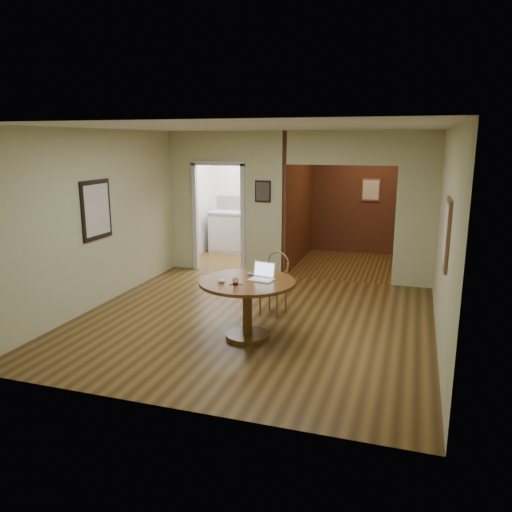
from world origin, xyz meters
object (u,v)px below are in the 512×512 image
(open_laptop, at_px, (263,275))
(chair, at_px, (275,280))
(dining_table, at_px, (247,295))
(closed_laptop, at_px, (256,275))

(open_laptop, bearing_deg, chair, 104.31)
(dining_table, xyz_separation_m, chair, (0.09, 1.02, -0.06))
(dining_table, distance_m, chair, 1.02)
(dining_table, distance_m, open_laptop, 0.34)
(dining_table, bearing_deg, closed_laptop, 77.27)
(chair, xyz_separation_m, open_laptop, (0.08, -0.89, 0.32))
(closed_laptop, bearing_deg, dining_table, -92.46)
(open_laptop, relative_size, closed_laptop, 1.09)
(dining_table, height_order, closed_laptop, closed_laptop)
(chair, relative_size, closed_laptop, 3.02)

